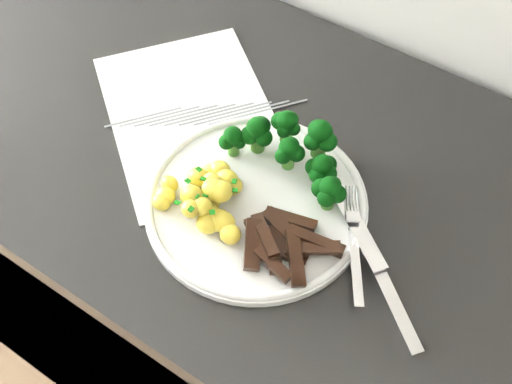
{
  "coord_description": "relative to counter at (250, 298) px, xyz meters",
  "views": [
    {
      "loc": [
        0.29,
        1.23,
        1.57
      ],
      "look_at": [
        0.03,
        1.61,
        0.92
      ],
      "focal_mm": 44.74,
      "sensor_mm": 36.0,
      "label": 1
    }
  ],
  "objects": [
    {
      "name": "potatoes",
      "position": [
        0.01,
        -0.1,
        0.47
      ],
      "size": [
        0.13,
        0.1,
        0.04
      ],
      "color": "yellow",
      "rests_on": "plate"
    },
    {
      "name": "plate",
      "position": [
        0.06,
        -0.06,
        0.45
      ],
      "size": [
        0.29,
        0.29,
        0.02
      ],
      "color": "white",
      "rests_on": "counter"
    },
    {
      "name": "counter",
      "position": [
        0.0,
        0.0,
        0.0
      ],
      "size": [
        2.36,
        0.59,
        0.89
      ],
      "color": "black",
      "rests_on": "ground"
    },
    {
      "name": "knife",
      "position": [
        0.25,
        -0.08,
        0.45
      ],
      "size": [
        0.2,
        0.16,
        0.02
      ],
      "color": "silver",
      "rests_on": "plate"
    },
    {
      "name": "fork",
      "position": [
        0.2,
        -0.06,
        0.46
      ],
      "size": [
        0.1,
        0.15,
        0.02
      ],
      "color": "silver",
      "rests_on": "plate"
    },
    {
      "name": "broccoli",
      "position": [
        0.07,
        0.01,
        0.49
      ],
      "size": [
        0.19,
        0.1,
        0.07
      ],
      "color": "#336B1E",
      "rests_on": "plate"
    },
    {
      "name": "beef_strips",
      "position": [
        0.12,
        -0.1,
        0.46
      ],
      "size": [
        0.13,
        0.11,
        0.03
      ],
      "color": "black",
      "rests_on": "plate"
    },
    {
      "name": "recipe_paper",
      "position": [
        -0.11,
        0.02,
        0.44
      ],
      "size": [
        0.39,
        0.37,
        0.0
      ],
      "color": "white",
      "rests_on": "counter"
    }
  ]
}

